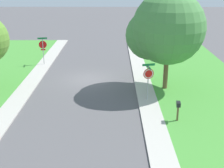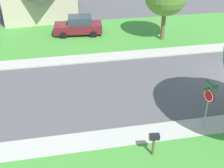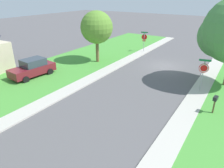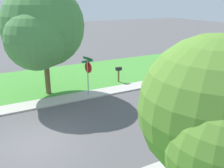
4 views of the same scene
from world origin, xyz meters
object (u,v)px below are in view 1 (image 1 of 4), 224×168
object	(u,v)px
stop_sign_near_corner	(43,46)
mailbox	(178,107)
tree_across_right	(164,30)
stop_sign_far_corner	(148,76)

from	to	relation	value
stop_sign_near_corner	mailbox	distance (m)	16.54
stop_sign_near_corner	tree_across_right	size ratio (longest dim) A/B	0.37
tree_across_right	mailbox	xyz separation A→B (m)	(-0.19, 5.93, -3.64)
stop_sign_far_corner	tree_across_right	distance (m)	4.03
stop_sign_near_corner	mailbox	xyz separation A→B (m)	(-10.90, 12.40, -0.87)
stop_sign_near_corner	stop_sign_far_corner	world-z (taller)	same
stop_sign_near_corner	stop_sign_far_corner	bearing A→B (deg)	135.87
stop_sign_near_corner	tree_across_right	world-z (taller)	tree_across_right
stop_sign_near_corner	stop_sign_far_corner	xyz separation A→B (m)	(-9.40, 9.12, 0.01)
stop_sign_near_corner	stop_sign_far_corner	size ratio (longest dim) A/B	1.00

